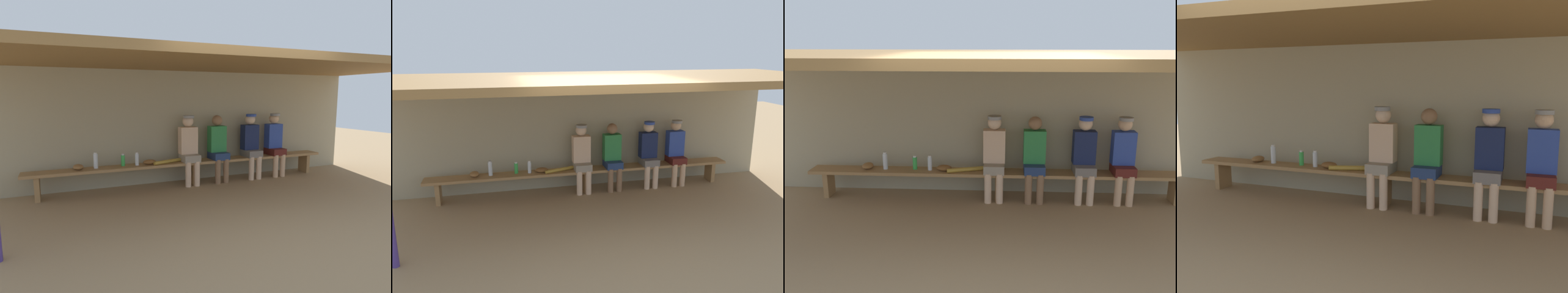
{
  "view_description": "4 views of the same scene",
  "coord_description": "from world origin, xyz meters",
  "views": [
    {
      "loc": [
        -2.36,
        -4.31,
        1.7
      ],
      "look_at": [
        -0.09,
        1.15,
        0.81
      ],
      "focal_mm": 30.32,
      "sensor_mm": 36.0,
      "label": 1
    },
    {
      "loc": [
        -1.62,
        -5.53,
        2.8
      ],
      "look_at": [
        0.01,
        1.32,
        0.97
      ],
      "focal_mm": 35.54,
      "sensor_mm": 36.0,
      "label": 2
    },
    {
      "loc": [
        0.08,
        -4.75,
        2.53
      ],
      "look_at": [
        -0.26,
        1.29,
        0.93
      ],
      "focal_mm": 38.5,
      "sensor_mm": 36.0,
      "label": 3
    },
    {
      "loc": [
        1.77,
        -3.53,
        1.63
      ],
      "look_at": [
        -0.05,
        1.18,
        0.87
      ],
      "focal_mm": 37.49,
      "sensor_mm": 36.0,
      "label": 4
    }
  ],
  "objects": [
    {
      "name": "player_with_sunglasses",
      "position": [
        1.93,
        1.55,
        0.75
      ],
      "size": [
        0.34,
        0.42,
        1.34
      ],
      "color": "#591E19",
      "rests_on": "ground"
    },
    {
      "name": "player_near_post",
      "position": [
        1.33,
        1.55,
        0.75
      ],
      "size": [
        0.34,
        0.42,
        1.34
      ],
      "color": "slate",
      "rests_on": "ground"
    },
    {
      "name": "baseball_glove_dark_brown",
      "position": [
        -2.1,
        1.59,
        0.51
      ],
      "size": [
        0.19,
        0.25,
        0.09
      ],
      "primitive_type": "ellipsoid",
      "rotation": [
        0.0,
        0.0,
        1.65
      ],
      "color": "olive",
      "rests_on": "bench"
    },
    {
      "name": "player_leftmost",
      "position": [
        0.57,
        1.55,
        0.73
      ],
      "size": [
        0.34,
        0.42,
        1.34
      ],
      "color": "navy",
      "rests_on": "ground"
    },
    {
      "name": "water_bottle_clear",
      "position": [
        -1.33,
        1.59,
        0.56
      ],
      "size": [
        0.07,
        0.07,
        0.22
      ],
      "color": "green",
      "rests_on": "bench"
    },
    {
      "name": "water_bottle_green",
      "position": [
        -1.08,
        1.56,
        0.57
      ],
      "size": [
        0.07,
        0.07,
        0.24
      ],
      "color": "silver",
      "rests_on": "bench"
    },
    {
      "name": "baseball_bat",
      "position": [
        -0.4,
        1.55,
        0.49
      ],
      "size": [
        0.81,
        0.32,
        0.07
      ],
      "primitive_type": "cylinder",
      "rotation": [
        0.0,
        1.57,
        0.31
      ],
      "color": "#B28C33",
      "rests_on": "bench"
    },
    {
      "name": "back_wall",
      "position": [
        0.0,
        2.0,
        1.1
      ],
      "size": [
        8.0,
        0.2,
        2.2
      ],
      "primitive_type": "cube",
      "color": "tan",
      "rests_on": "ground"
    },
    {
      "name": "bench",
      "position": [
        0.0,
        1.55,
        0.39
      ],
      "size": [
        6.0,
        0.36,
        0.46
      ],
      "color": "#9E7547",
      "rests_on": "ground"
    },
    {
      "name": "baseball_glove_worn",
      "position": [
        -0.85,
        1.54,
        0.51
      ],
      "size": [
        0.25,
        0.19,
        0.09
      ],
      "primitive_type": "ellipsoid",
      "rotation": [
        0.0,
        0.0,
        3.05
      ],
      "color": "brown",
      "rests_on": "bench"
    },
    {
      "name": "ground_plane",
      "position": [
        0.0,
        0.0,
        0.0
      ],
      "size": [
        24.0,
        24.0,
        0.0
      ],
      "primitive_type": "plane",
      "color": "#9E7F59"
    },
    {
      "name": "water_bottle_blue",
      "position": [
        -1.8,
        1.58,
        0.59
      ],
      "size": [
        0.08,
        0.08,
        0.28
      ],
      "color": "silver",
      "rests_on": "bench"
    },
    {
      "name": "player_middle",
      "position": [
        -0.06,
        1.55,
        0.75
      ],
      "size": [
        0.34,
        0.42,
        1.34
      ],
      "color": "gray",
      "rests_on": "ground"
    },
    {
      "name": "dugout_roof",
      "position": [
        0.0,
        0.7,
        2.26
      ],
      "size": [
        8.0,
        2.8,
        0.12
      ],
      "primitive_type": "cube",
      "color": "olive",
      "rests_on": "back_wall"
    }
  ]
}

